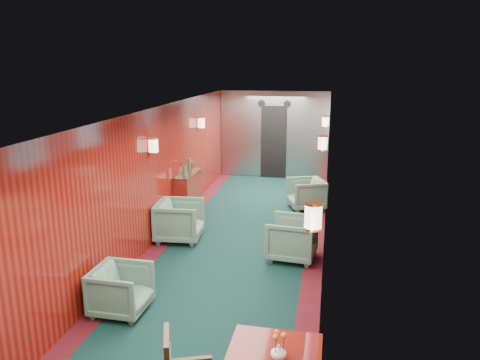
{
  "coord_description": "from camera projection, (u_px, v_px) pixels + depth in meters",
  "views": [
    {
      "loc": [
        1.51,
        -6.85,
        3.19
      ],
      "look_at": [
        0.0,
        0.96,
        1.15
      ],
      "focal_mm": 35.0,
      "sensor_mm": 36.0,
      "label": 1
    }
  ],
  "objects": [
    {
      "name": "room",
      "position": [
        228.0,
        165.0,
        7.18
      ],
      "size": [
        12.0,
        12.1,
        2.4
      ],
      "color": "black",
      "rests_on": "ground"
    },
    {
      "name": "bulkhead",
      "position": [
        274.0,
        135.0,
        12.91
      ],
      "size": [
        2.98,
        0.17,
        2.39
      ],
      "color": "#9FA2A6",
      "rests_on": "ground"
    },
    {
      "name": "windows_right",
      "position": [
        326.0,
        177.0,
        7.19
      ],
      "size": [
        0.02,
        8.6,
        0.8
      ],
      "color": "#B8BCC0",
      "rests_on": "ground"
    },
    {
      "name": "wall_sconces",
      "position": [
        235.0,
        148.0,
        7.68
      ],
      "size": [
        2.97,
        7.97,
        0.25
      ],
      "color": "#FBECC4",
      "rests_on": "ground"
    },
    {
      "name": "credenza",
      "position": [
        188.0,
        194.0,
        9.76
      ],
      "size": [
        0.33,
        1.05,
        1.22
      ],
      "color": "maroon",
      "rests_on": "ground"
    },
    {
      "name": "flower_vase",
      "position": [
        278.0,
        352.0,
        3.79
      ],
      "size": [
        0.13,
        0.13,
        0.13
      ],
      "primitive_type": "imported",
      "rotation": [
        0.0,
        0.0,
        -0.07
      ],
      "color": "white",
      "rests_on": "dining_table"
    },
    {
      "name": "armchair_left_near",
      "position": [
        121.0,
        290.0,
        6.04
      ],
      "size": [
        0.71,
        0.69,
        0.63
      ],
      "primitive_type": "imported",
      "rotation": [
        0.0,
        0.0,
        1.55
      ],
      "color": "#1D4435",
      "rests_on": "ground"
    },
    {
      "name": "armchair_left_far",
      "position": [
        180.0,
        221.0,
        8.49
      ],
      "size": [
        0.87,
        0.85,
        0.74
      ],
      "primitive_type": "imported",
      "rotation": [
        0.0,
        0.0,
        1.65
      ],
      "color": "#1D4435",
      "rests_on": "ground"
    },
    {
      "name": "armchair_right_near",
      "position": [
        292.0,
        238.0,
        7.68
      ],
      "size": [
        0.85,
        0.83,
        0.71
      ],
      "primitive_type": "imported",
      "rotation": [
        0.0,
        0.0,
        -1.68
      ],
      "color": "#1D4435",
      "rests_on": "ground"
    },
    {
      "name": "armchair_right_far",
      "position": [
        306.0,
        194.0,
        10.28
      ],
      "size": [
        0.95,
        0.94,
        0.68
      ],
      "primitive_type": "imported",
      "rotation": [
        0.0,
        0.0,
        -1.21
      ],
      "color": "#1D4435",
      "rests_on": "ground"
    }
  ]
}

